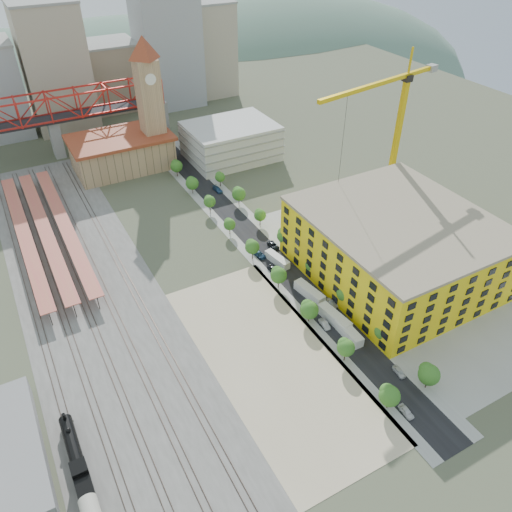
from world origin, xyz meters
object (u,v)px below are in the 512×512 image
clock_tower (149,91)px  site_trailer_d (277,260)px  locomotive (76,458)px  construction_building (396,246)px  tower_crane (394,119)px  site_trailer_c (309,292)px  site_trailer_a (348,332)px  car_0 (406,412)px  site_trailer_b (334,318)px

clock_tower → site_trailer_d: (8.00, -80.21, -27.48)m
locomotive → site_trailer_d: bearing=28.8°
construction_building → tower_crane: bearing=56.0°
site_trailer_c → tower_crane: bearing=20.9°
site_trailer_a → car_0: bearing=-96.2°
site_trailer_c → clock_tower: bearing=86.4°
clock_tower → locomotive: bearing=-116.5°
tower_crane → site_trailer_b: 65.76m
clock_tower → locomotive: size_ratio=2.31×
site_trailer_c → site_trailer_d: bearing=81.7°
site_trailer_a → site_trailer_c: size_ratio=0.98×
car_0 → site_trailer_a: bearing=86.4°
locomotive → tower_crane: 123.39m
locomotive → site_trailer_c: 68.80m
construction_building → site_trailer_a: 30.57m
construction_building → locomotive: construction_building is taller
construction_building → car_0: size_ratio=12.74×
site_trailer_c → site_trailer_d: site_trailer_c is taller
site_trailer_d → car_0: bearing=-102.2°
clock_tower → locomotive: 132.83m
site_trailer_d → car_0: 57.94m
site_trailer_d → site_trailer_a: bearing=-99.3°
locomotive → site_trailer_b: locomotive is taller
locomotive → car_0: (63.00, -21.57, -1.42)m
site_trailer_b → site_trailer_d: (0.00, 28.20, -0.20)m
car_0 → site_trailer_d: bearing=90.5°
construction_building → site_trailer_b: construction_building is taller
site_trailer_b → site_trailer_d: bearing=84.0°
site_trailer_a → site_trailer_d: 33.69m
tower_crane → site_trailer_a: 68.99m
tower_crane → site_trailer_c: tower_crane is taller
tower_crane → car_0: (-47.93, -66.16, -31.94)m
tower_crane → site_trailer_a: bearing=-136.9°
site_trailer_c → construction_building: bearing=-14.7°
locomotive → site_trailer_a: 66.06m
locomotive → site_trailer_d: 75.33m
clock_tower → tower_crane: bearing=-53.6°
construction_building → tower_crane: size_ratio=0.96×
locomotive → site_trailer_d: locomotive is taller
locomotive → tower_crane: bearing=21.9°
tower_crane → car_0: size_ratio=13.30×
site_trailer_b → site_trailer_d: size_ratio=1.16×
site_trailer_a → car_0: 24.37m
tower_crane → site_trailer_c: 60.25m
locomotive → site_trailer_a: (66.00, 2.61, -0.76)m
locomotive → car_0: locomotive is taller
site_trailer_a → car_0: (-3.00, -24.18, -0.66)m
site_trailer_c → locomotive: bearing=-172.0°
construction_building → tower_crane: 41.06m
site_trailer_b → site_trailer_c: (0.00, 11.32, -0.06)m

